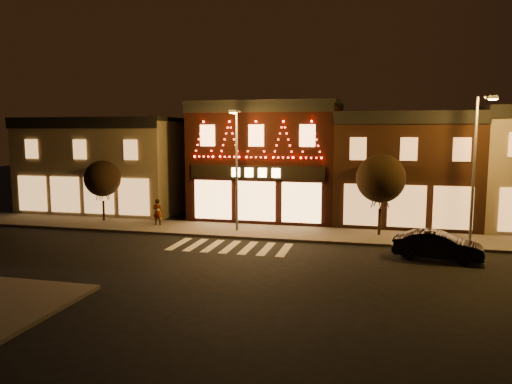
% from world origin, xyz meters
% --- Properties ---
extents(ground, '(120.00, 120.00, 0.00)m').
position_xyz_m(ground, '(0.00, 0.00, 0.00)').
color(ground, black).
rests_on(ground, ground).
extents(sidewalk_far, '(44.00, 4.00, 0.15)m').
position_xyz_m(sidewalk_far, '(2.00, 8.00, 0.07)').
color(sidewalk_far, '#47423D').
rests_on(sidewalk_far, ground).
extents(building_left, '(12.20, 8.28, 7.30)m').
position_xyz_m(building_left, '(-13.00, 13.99, 3.66)').
color(building_left, '#7A6B56').
rests_on(building_left, ground).
extents(building_pulp, '(10.20, 8.34, 8.30)m').
position_xyz_m(building_pulp, '(0.00, 13.98, 4.16)').
color(building_pulp, black).
rests_on(building_pulp, ground).
extents(building_right_a, '(9.20, 8.28, 7.50)m').
position_xyz_m(building_right_a, '(9.50, 13.99, 3.76)').
color(building_right_a, '#381E13').
rests_on(building_right_a, ground).
extents(streetlamp_mid, '(0.55, 1.70, 7.39)m').
position_xyz_m(streetlamp_mid, '(-0.66, 7.52, 4.49)').
color(streetlamp_mid, '#59595E').
rests_on(streetlamp_mid, sidewalk_far).
extents(streetlamp_right, '(0.76, 1.81, 7.95)m').
position_xyz_m(streetlamp_right, '(12.82, 7.37, 4.81)').
color(streetlamp_right, '#59595E').
rests_on(streetlamp_right, sidewalk_far).
extents(tree_left, '(2.48, 2.48, 4.14)m').
position_xyz_m(tree_left, '(-10.65, 8.92, 3.05)').
color(tree_left, black).
rests_on(tree_left, sidewalk_far).
extents(tree_right, '(2.87, 2.87, 4.81)m').
position_xyz_m(tree_right, '(7.89, 8.48, 3.51)').
color(tree_right, black).
rests_on(tree_right, sidewalk_far).
extents(dark_sedan, '(4.37, 2.06, 1.39)m').
position_xyz_m(dark_sedan, '(10.61, 3.96, 0.69)').
color(dark_sedan, black).
rests_on(dark_sedan, ground).
extents(pedestrian, '(0.66, 0.46, 1.72)m').
position_xyz_m(pedestrian, '(-6.24, 8.21, 1.01)').
color(pedestrian, gray).
rests_on(pedestrian, sidewalk_far).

